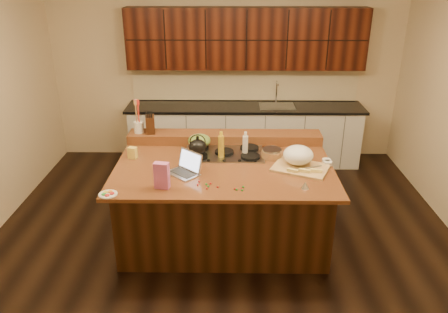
{
  "coord_description": "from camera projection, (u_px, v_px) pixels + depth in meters",
  "views": [
    {
      "loc": [
        0.06,
        -4.4,
        2.94
      ],
      "look_at": [
        0.0,
        0.05,
        1.0
      ],
      "focal_mm": 35.0,
      "sensor_mm": 36.0,
      "label": 1
    }
  ],
  "objects": [
    {
      "name": "gumdrop_5",
      "position": [
        237.0,
        190.0,
        4.29
      ],
      "size": [
        0.02,
        0.02,
        0.02
      ],
      "primitive_type": "ellipsoid",
      "color": "#198C26",
      "rests_on": "island"
    },
    {
      "name": "gumdrop_6",
      "position": [
        198.0,
        185.0,
        4.38
      ],
      "size": [
        0.02,
        0.02,
        0.02
      ],
      "primitive_type": "ellipsoid",
      "color": "red",
      "rests_on": "island"
    },
    {
      "name": "kettle",
      "position": [
        198.0,
        147.0,
        4.95
      ],
      "size": [
        0.22,
        0.22,
        0.19
      ],
      "primitive_type": "ellipsoid",
      "rotation": [
        0.0,
        0.0,
        0.07
      ],
      "color": "black",
      "rests_on": "cooktop"
    },
    {
      "name": "wooden_tray",
      "position": [
        299.0,
        158.0,
        4.77
      ],
      "size": [
        0.69,
        0.61,
        0.23
      ],
      "rotation": [
        0.0,
        0.0,
        -0.42
      ],
      "color": "tan",
      "rests_on": "island"
    },
    {
      "name": "vinegar_bottle",
      "position": [
        245.0,
        146.0,
        5.02
      ],
      "size": [
        0.07,
        0.07,
        0.25
      ],
      "primitive_type": "cylinder",
      "rotation": [
        0.0,
        0.0,
        -0.16
      ],
      "color": "silver",
      "rests_on": "island"
    },
    {
      "name": "gumdrop_0",
      "position": [
        218.0,
        187.0,
        4.34
      ],
      "size": [
        0.02,
        0.02,
        0.02
      ],
      "primitive_type": "ellipsoid",
      "color": "red",
      "rests_on": "island"
    },
    {
      "name": "gumdrop_3",
      "position": [
        218.0,
        187.0,
        4.35
      ],
      "size": [
        0.02,
        0.02,
        0.02
      ],
      "primitive_type": "ellipsoid",
      "color": "#198C26",
      "rests_on": "island"
    },
    {
      "name": "gumdrop_11",
      "position": [
        242.0,
        190.0,
        4.28
      ],
      "size": [
        0.02,
        0.02,
        0.02
      ],
      "primitive_type": "ellipsoid",
      "color": "#198C26",
      "rests_on": "island"
    },
    {
      "name": "green_bowl",
      "position": [
        199.0,
        141.0,
        5.19
      ],
      "size": [
        0.32,
        0.32,
        0.15
      ],
      "primitive_type": "ellipsoid",
      "rotation": [
        0.0,
        0.0,
        -0.22
      ],
      "color": "#5A7A31",
      "rests_on": "cooktop"
    },
    {
      "name": "gumdrop_4",
      "position": [
        207.0,
        188.0,
        4.31
      ],
      "size": [
        0.02,
        0.02,
        0.02
      ],
      "primitive_type": "ellipsoid",
      "color": "red",
      "rests_on": "island"
    },
    {
      "name": "package_box",
      "position": [
        133.0,
        153.0,
        4.99
      ],
      "size": [
        0.11,
        0.09,
        0.13
      ],
      "primitive_type": "cube",
      "rotation": [
        0.0,
        0.0,
        -0.26
      ],
      "color": "#E0C74F",
      "rests_on": "island"
    },
    {
      "name": "laptop",
      "position": [
        186.0,
        168.0,
        4.63
      ],
      "size": [
        0.42,
        0.41,
        0.23
      ],
      "rotation": [
        0.0,
        0.0,
        -0.74
      ],
      "color": "#B7B7BC",
      "rests_on": "island"
    },
    {
      "name": "gumdrop_7",
      "position": [
        206.0,
        184.0,
        4.39
      ],
      "size": [
        0.02,
        0.02,
        0.02
      ],
      "primitive_type": "ellipsoid",
      "color": "#198C26",
      "rests_on": "island"
    },
    {
      "name": "utensil_crock",
      "position": [
        139.0,
        127.0,
        5.42
      ],
      "size": [
        0.15,
        0.15,
        0.14
      ],
      "primitive_type": "cylinder",
      "rotation": [
        0.0,
        0.0,
        -0.3
      ],
      "color": "white",
      "rests_on": "back_ledge"
    },
    {
      "name": "candy_plate",
      "position": [
        108.0,
        194.0,
        4.2
      ],
      "size": [
        0.22,
        0.22,
        0.01
      ],
      "primitive_type": "cylinder",
      "rotation": [
        0.0,
        0.0,
        0.22
      ],
      "color": "white",
      "rests_on": "island"
    },
    {
      "name": "back_ledge",
      "position": [
        225.0,
        137.0,
        5.46
      ],
      "size": [
        2.4,
        0.3,
        0.12
      ],
      "primitive_type": "cube",
      "color": "#30200A",
      "rests_on": "island"
    },
    {
      "name": "ramekin_a",
      "position": [
        327.0,
        161.0,
        4.89
      ],
      "size": [
        0.13,
        0.13,
        0.04
      ],
      "primitive_type": "cylinder",
      "rotation": [
        0.0,
        0.0,
        -0.36
      ],
      "color": "white",
      "rests_on": "island"
    },
    {
      "name": "oil_bottle",
      "position": [
        221.0,
        147.0,
        4.96
      ],
      "size": [
        0.08,
        0.08,
        0.27
      ],
      "primitive_type": "cylinder",
      "rotation": [
        0.0,
        0.0,
        0.16
      ],
      "color": "#B89420",
      "rests_on": "island"
    },
    {
      "name": "gumdrop_12",
      "position": [
        242.0,
        189.0,
        4.3
      ],
      "size": [
        0.02,
        0.02,
        0.02
      ],
      "primitive_type": "ellipsoid",
      "color": "red",
      "rests_on": "island"
    },
    {
      "name": "knife_block",
      "position": [
        150.0,
        124.0,
        5.41
      ],
      "size": [
        0.14,
        0.19,
        0.21
      ],
      "primitive_type": "cube",
      "rotation": [
        0.0,
        0.0,
        0.18
      ],
      "color": "black",
      "rests_on": "back_ledge"
    },
    {
      "name": "gumdrop_1",
      "position": [
        208.0,
        186.0,
        4.35
      ],
      "size": [
        0.02,
        0.02,
        0.02
      ],
      "primitive_type": "ellipsoid",
      "color": "#198C26",
      "rests_on": "island"
    },
    {
      "name": "strainer_bowl",
      "position": [
        272.0,
        154.0,
        5.01
      ],
      "size": [
        0.31,
        0.31,
        0.09
      ],
      "primitive_type": "cylinder",
      "rotation": [
        0.0,
        0.0,
        0.39
      ],
      "color": "#996B3F",
      "rests_on": "island"
    },
    {
      "name": "kitchen_timer",
      "position": [
        305.0,
        185.0,
        4.32
      ],
      "size": [
        0.08,
        0.08,
        0.07
      ],
      "primitive_type": "cone",
      "rotation": [
        0.0,
        0.0,
        -0.05
      ],
      "color": "silver",
      "rests_on": "island"
    },
    {
      "name": "ramekin_c",
      "position": [
        276.0,
        149.0,
        5.2
      ],
      "size": [
        0.12,
        0.12,
        0.04
      ],
      "primitive_type": "cylinder",
      "rotation": [
        0.0,
        0.0,
        -0.28
      ],
      "color": "white",
      "rests_on": "island"
    },
    {
      "name": "gumdrop_2",
      "position": [
        199.0,
        181.0,
        4.45
      ],
      "size": [
        0.02,
        0.02,
        0.02
      ],
      "primitive_type": "ellipsoid",
      "color": "red",
      "rests_on": "island"
    },
    {
      "name": "room",
      "position": [
        224.0,
        128.0,
        4.67
      ],
      "size": [
        5.52,
        5.02,
        2.72
      ],
      "color": "black",
      "rests_on": "ground"
    },
    {
      "name": "pink_bag",
      "position": [
        162.0,
        175.0,
        4.29
      ],
      "size": [
        0.16,
        0.1,
        0.27
      ],
      "primitive_type": "cube",
      "rotation": [
        0.0,
        0.0,
        -0.18
      ],
      "color": "#C85E9D",
      "rests_on": "island"
    },
    {
      "name": "gumdrop_10",
      "position": [
        211.0,
        183.0,
        4.41
      ],
      "size": [
        0.02,
        0.02,
        0.02
      ],
      "primitive_type": "ellipsoid",
      "color": "red",
      "rests_on": "island"
    },
    {
      "name": "cooktop",
      "position": [
        224.0,
        153.0,
        5.11
      ],
      "size": [
        0.92,
        0.52,
        0.05
      ],
      "color": "gray",
      "rests_on": "island"
    },
    {
      "name": "gumdrop_9",
      "position": [
        243.0,
        187.0,
        4.34
      ],
      "size": [
        0.02,
        0.02,
        0.02
      ],
      "primitive_type": "ellipsoid",
      "color": "#198C26",
      "rests_on": "island"
    },
    {
      "name": "back_counter",
      "position": [
        245.0,
        102.0,
        6.86
      ],
      "size": [
        3.7,
        0.66,
        2.4
      ],
      "color": "silver",
      "rests_on": "ground"
    },
    {
      "name": "island",
      "position": [
        224.0,
        201.0,
        5.03
      ],
      "size": [
        2.4,
        1.6,
        0.92
      ],
      "color": "black",
      "rests_on": "ground"
    },
    {
      "name": "gumdrop_8",
      "position": [
        235.0,
        189.0,
        4.3
      ],
      "size": [
        0.02,
        0.02,
        0.02
      ],
      "primitive_type": "ellipsoid",
      "color": "red",
      "rests_on": "island"
    },
    {
      "name": "ramekin_b",
      "position": [
        328.0,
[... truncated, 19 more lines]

